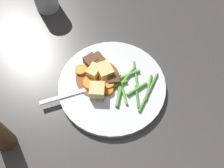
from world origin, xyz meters
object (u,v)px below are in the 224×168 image
object	(u,v)px
potato_chunk_2	(97,91)
fork	(79,92)
carrot_slice_4	(107,90)
carrot_slice_2	(90,68)
potato_chunk_1	(94,72)
carrot_slice_6	(108,83)
meat_chunk_1	(97,60)
meat_chunk_2	(112,79)
potato_chunk_0	(105,71)
meat_chunk_0	(96,67)
carrot_slice_1	(103,63)
meat_chunk_3	(91,61)
carrot_slice_3	(81,70)
dinner_plate	(112,86)
carrot_slice_0	(90,83)
carrot_slice_5	(106,78)

from	to	relation	value
potato_chunk_2	fork	bearing A→B (deg)	19.40
carrot_slice_4	carrot_slice_2	bearing A→B (deg)	-30.21
potato_chunk_1	fork	distance (m)	0.06
carrot_slice_4	carrot_slice_6	bearing A→B (deg)	-73.55
meat_chunk_1	meat_chunk_2	size ratio (longest dim) A/B	1.07
carrot_slice_6	potato_chunk_2	distance (m)	0.03
potato_chunk_2	potato_chunk_0	bearing A→B (deg)	-82.37
meat_chunk_0	meat_chunk_2	bearing A→B (deg)	166.37
carrot_slice_4	meat_chunk_1	xyz separation A→B (m)	(0.05, -0.06, 0.01)
carrot_slice_1	carrot_slice_6	xyz separation A→B (m)	(-0.03, 0.05, 0.00)
potato_chunk_0	fork	distance (m)	0.08
meat_chunk_3	carrot_slice_3	bearing A→B (deg)	63.44
dinner_plate	potato_chunk_2	xyz separation A→B (m)	(0.02, 0.04, 0.02)
dinner_plate	carrot_slice_0	xyz separation A→B (m)	(0.05, 0.02, 0.01)
carrot_slice_1	carrot_slice_6	distance (m)	0.06
carrot_slice_0	meat_chunk_0	bearing A→B (deg)	-80.43
meat_chunk_3	fork	bearing A→B (deg)	96.91
carrot_slice_0	carrot_slice_3	bearing A→B (deg)	-32.01
carrot_slice_1	carrot_slice_4	bearing A→B (deg)	122.04
carrot_slice_2	meat_chunk_3	world-z (taller)	meat_chunk_3
carrot_slice_4	meat_chunk_2	xyz separation A→B (m)	(-0.00, -0.03, 0.00)
fork	meat_chunk_0	bearing A→B (deg)	-95.79
carrot_slice_1	potato_chunk_1	distance (m)	0.04
meat_chunk_0	meat_chunk_1	bearing A→B (deg)	-78.25
fork	potato_chunk_2	bearing A→B (deg)	-160.60
carrot_slice_2	carrot_slice_5	xyz separation A→B (m)	(-0.05, 0.01, -0.00)
carrot_slice_1	carrot_slice_6	bearing A→B (deg)	126.40
carrot_slice_2	carrot_slice_3	world-z (taller)	same
dinner_plate	meat_chunk_1	size ratio (longest dim) A/B	8.47
carrot_slice_1	meat_chunk_1	distance (m)	0.02
carrot_slice_2	meat_chunk_3	xyz separation A→B (m)	(0.00, -0.01, 0.01)
carrot_slice_3	potato_chunk_0	xyz separation A→B (m)	(-0.06, -0.02, 0.01)
potato_chunk_0	meat_chunk_3	world-z (taller)	potato_chunk_0
meat_chunk_1	meat_chunk_0	bearing A→B (deg)	101.75
meat_chunk_0	potato_chunk_1	bearing A→B (deg)	103.11
carrot_slice_6	fork	xyz separation A→B (m)	(0.05, 0.05, -0.01)
carrot_slice_1	meat_chunk_1	bearing A→B (deg)	7.94
dinner_plate	carrot_slice_4	size ratio (longest dim) A/B	10.62
carrot_slice_0	carrot_slice_4	xyz separation A→B (m)	(-0.04, -0.00, -0.00)
carrot_slice_3	potato_chunk_2	bearing A→B (deg)	149.13
carrot_slice_2	carrot_slice_6	world-z (taller)	carrot_slice_6
dinner_plate	carrot_slice_3	xyz separation A→B (m)	(0.09, -0.00, 0.01)
carrot_slice_0	meat_chunk_3	world-z (taller)	meat_chunk_3
carrot_slice_2	carrot_slice_3	xyz separation A→B (m)	(0.02, 0.01, -0.00)
carrot_slice_1	dinner_plate	bearing A→B (deg)	136.28
potato_chunk_0	potato_chunk_2	world-z (taller)	potato_chunk_2
potato_chunk_1	carrot_slice_1	bearing A→B (deg)	-101.62
dinner_plate	carrot_slice_5	world-z (taller)	carrot_slice_5
carrot_slice_6	dinner_plate	bearing A→B (deg)	-145.13
carrot_slice_0	carrot_slice_3	xyz separation A→B (m)	(0.04, -0.02, -0.00)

